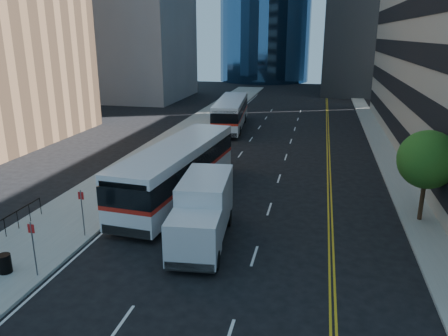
% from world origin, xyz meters
% --- Properties ---
extents(ground, '(160.00, 160.00, 0.00)m').
position_xyz_m(ground, '(0.00, 0.00, 0.00)').
color(ground, black).
rests_on(ground, ground).
extents(sidewalk_west, '(5.00, 90.00, 0.15)m').
position_xyz_m(sidewalk_west, '(-10.50, 25.00, 0.07)').
color(sidewalk_west, gray).
rests_on(sidewalk_west, ground).
extents(sidewalk_east, '(2.00, 90.00, 0.15)m').
position_xyz_m(sidewalk_east, '(9.00, 25.00, 0.07)').
color(sidewalk_east, gray).
rests_on(sidewalk_east, ground).
extents(street_tree, '(3.20, 3.20, 5.10)m').
position_xyz_m(street_tree, '(9.00, 8.00, 3.64)').
color(street_tree, '#332114').
rests_on(street_tree, sidewalk_east).
extents(bus_front, '(4.14, 13.83, 3.51)m').
position_xyz_m(bus_front, '(-5.45, 8.67, 1.92)').
color(bus_front, silver).
rests_on(bus_front, ground).
extents(bus_rear, '(3.96, 12.89, 3.27)m').
position_xyz_m(bus_rear, '(-6.60, 30.95, 1.79)').
color(bus_rear, silver).
rests_on(bus_rear, ground).
extents(box_truck, '(2.91, 6.92, 3.22)m').
position_xyz_m(box_truck, '(-2.27, 2.87, 1.70)').
color(box_truck, silver).
rests_on(box_truck, ground).
extents(trash_can, '(0.64, 0.64, 0.84)m').
position_xyz_m(trash_can, '(-9.89, -2.09, 0.57)').
color(trash_can, black).
rests_on(trash_can, sidewalk_west).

